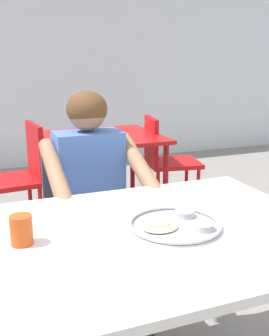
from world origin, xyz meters
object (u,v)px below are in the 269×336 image
drinking_cup (21,229)px  chair_foreground (84,212)px  chair_red_left (22,171)px  chair_red_right (165,157)px  thali_tray (176,224)px  diner_foreground (94,187)px  table_foreground (161,248)px  table_background_red (103,145)px

drinking_cup → chair_foreground: (0.42, 0.90, -0.33)m
chair_foreground → chair_red_left: size_ratio=0.98×
chair_red_right → drinking_cup: bearing=-126.4°
thali_tray → chair_red_right: size_ratio=0.38×
thali_tray → chair_red_right: (0.91, 1.98, -0.29)m
diner_foreground → chair_red_left: 1.24m
table_foreground → chair_foreground: bearing=91.7°
thali_tray → drinking_cup: (-0.50, 0.06, 0.04)m
chair_foreground → chair_red_left: 1.01m
diner_foreground → drinking_cup: bearing=-122.1°
diner_foreground → table_background_red: size_ratio=1.29×
chair_foreground → table_background_red: size_ratio=0.91×
chair_foreground → table_background_red: chair_foreground is taller
chair_foreground → diner_foreground: 0.31m
diner_foreground → chair_foreground: bearing=90.0°
table_foreground → chair_foreground: 0.97m
drinking_cup → table_foreground: bearing=-6.5°
thali_tray → chair_foreground: size_ratio=0.39×
chair_red_right → table_foreground: bearing=-116.0°
chair_red_left → chair_foreground: bearing=-77.1°
drinking_cup → chair_red_left: size_ratio=0.11×
chair_red_right → diner_foreground: bearing=-128.5°
thali_tray → table_background_red: (0.35, 1.95, -0.14)m
chair_red_left → table_background_red: bearing=1.3°
chair_red_right → thali_tray: bearing=-114.7°
chair_red_left → chair_red_right: size_ratio=1.02×
table_background_red → chair_red_left: (-0.65, -0.01, -0.14)m
chair_foreground → drinking_cup: bearing=-115.2°
thali_tray → drinking_cup: size_ratio=3.38×
diner_foreground → chair_red_left: size_ratio=1.38×
thali_tray → chair_red_left: chair_red_left is taller
chair_foreground → table_background_red: (0.43, 1.00, 0.15)m
table_foreground → chair_red_right: size_ratio=1.38×
table_foreground → diner_foreground: diner_foreground is taller
thali_tray → chair_red_left: bearing=99.0°
table_background_red → chair_red_right: size_ratio=1.09×
table_background_red → chair_red_right: chair_red_right is taller
table_foreground → chair_foreground: size_ratio=1.39×
diner_foreground → chair_red_right: diner_foreground is taller
table_foreground → table_background_red: size_ratio=1.27×
drinking_cup → chair_foreground: size_ratio=0.11×
chair_foreground → chair_red_right: (1.00, 1.03, 0.00)m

